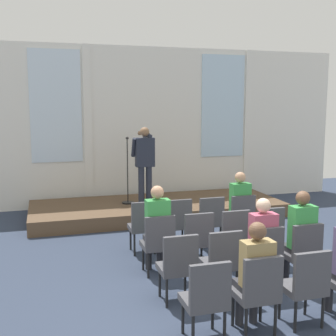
% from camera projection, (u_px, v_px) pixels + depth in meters
% --- Properties ---
extents(ground_plane, '(16.56, 16.56, 0.00)m').
position_uv_depth(ground_plane, '(258.00, 309.00, 5.46)').
color(ground_plane, '#2D384C').
extents(rear_partition, '(10.99, 0.14, 4.05)m').
position_uv_depth(rear_partition, '(144.00, 125.00, 11.22)').
color(rear_partition, silver).
rests_on(rear_partition, ground).
extents(stage_platform, '(5.81, 2.14, 0.30)m').
position_uv_depth(stage_platform, '(157.00, 208.00, 10.19)').
color(stage_platform, brown).
rests_on(stage_platform, ground).
extents(speaker, '(0.51, 0.69, 1.77)m').
position_uv_depth(speaker, '(145.00, 160.00, 9.84)').
color(speaker, '#232838').
rests_on(speaker, stage_platform).
extents(mic_stand, '(0.28, 0.28, 1.55)m').
position_uv_depth(mic_stand, '(128.00, 189.00, 10.00)').
color(mic_stand, black).
rests_on(mic_stand, stage_platform).
extents(chair_r0_c0, '(0.46, 0.44, 0.94)m').
position_uv_depth(chair_r0_c0, '(143.00, 224.00, 7.47)').
color(chair_r0_c0, black).
rests_on(chair_r0_c0, ground).
extents(chair_r0_c1, '(0.46, 0.44, 0.94)m').
position_uv_depth(chair_r0_c1, '(177.00, 221.00, 7.64)').
color(chair_r0_c1, black).
rests_on(chair_r0_c1, ground).
extents(chair_r0_c2, '(0.46, 0.44, 0.94)m').
position_uv_depth(chair_r0_c2, '(209.00, 218.00, 7.81)').
color(chair_r0_c2, black).
rests_on(chair_r0_c2, ground).
extents(chair_r0_c3, '(0.46, 0.44, 0.94)m').
position_uv_depth(chair_r0_c3, '(240.00, 216.00, 7.98)').
color(chair_r0_c3, black).
rests_on(chair_r0_c3, ground).
extents(audience_r0_c3, '(0.36, 0.39, 1.35)m').
position_uv_depth(audience_r0_c3, '(239.00, 204.00, 8.02)').
color(audience_r0_c3, '#2D2D33').
rests_on(audience_r0_c3, ground).
extents(chair_r1_c0, '(0.46, 0.44, 0.94)m').
position_uv_depth(chair_r1_c0, '(158.00, 241.00, 6.52)').
color(chair_r1_c0, black).
rests_on(chair_r1_c0, ground).
extents(audience_r1_c0, '(0.36, 0.39, 1.37)m').
position_uv_depth(audience_r1_c0, '(157.00, 225.00, 6.56)').
color(audience_r1_c0, '#2D2D33').
rests_on(audience_r1_c0, ground).
extents(chair_r1_c1, '(0.46, 0.44, 0.94)m').
position_uv_depth(chair_r1_c1, '(196.00, 237.00, 6.69)').
color(chair_r1_c1, black).
rests_on(chair_r1_c1, ground).
extents(chair_r1_c2, '(0.46, 0.44, 0.94)m').
position_uv_depth(chair_r1_c2, '(233.00, 234.00, 6.86)').
color(chair_r1_c2, black).
rests_on(chair_r1_c2, ground).
extents(chair_r1_c3, '(0.46, 0.44, 0.94)m').
position_uv_depth(chair_r1_c3, '(267.00, 231.00, 7.03)').
color(chair_r1_c3, black).
rests_on(chair_r1_c3, ground).
extents(chair_r2_c0, '(0.46, 0.44, 0.94)m').
position_uv_depth(chair_r2_c0, '(178.00, 264.00, 5.57)').
color(chair_r2_c0, black).
rests_on(chair_r2_c0, ground).
extents(chair_r2_c1, '(0.46, 0.44, 0.94)m').
position_uv_depth(chair_r2_c1, '(222.00, 259.00, 5.75)').
color(chair_r2_c1, black).
rests_on(chair_r2_c1, ground).
extents(chair_r2_c2, '(0.46, 0.44, 0.94)m').
position_uv_depth(chair_r2_c2, '(263.00, 255.00, 5.92)').
color(chair_r2_c2, black).
rests_on(chair_r2_c2, ground).
extents(audience_r2_c2, '(0.36, 0.39, 1.32)m').
position_uv_depth(audience_r2_c2, '(261.00, 239.00, 5.97)').
color(audience_r2_c2, '#2D2D33').
rests_on(audience_r2_c2, ground).
extents(chair_r2_c3, '(0.46, 0.44, 0.94)m').
position_uv_depth(chair_r2_c3, '(302.00, 250.00, 6.09)').
color(chair_r2_c3, black).
rests_on(chair_r2_c3, ground).
extents(audience_r2_c3, '(0.36, 0.39, 1.38)m').
position_uv_depth(audience_r2_c3, '(300.00, 233.00, 6.13)').
color(audience_r2_c3, '#2D2D33').
rests_on(audience_r2_c3, ground).
extents(chair_r3_c0, '(0.46, 0.44, 0.94)m').
position_uv_depth(chair_r3_c0, '(206.00, 296.00, 4.63)').
color(chair_r3_c0, black).
rests_on(chair_r3_c0, ground).
extents(chair_r3_c1, '(0.46, 0.44, 0.94)m').
position_uv_depth(chair_r3_c1, '(258.00, 289.00, 4.80)').
color(chair_r3_c1, black).
rests_on(chair_r3_c1, ground).
extents(audience_r3_c1, '(0.36, 0.39, 1.29)m').
position_uv_depth(audience_r3_c1, '(255.00, 271.00, 4.85)').
color(audience_r3_c1, '#2D2D33').
rests_on(audience_r3_c1, ground).
extents(chair_r3_c2, '(0.46, 0.44, 0.94)m').
position_uv_depth(chair_r3_c2, '(306.00, 283.00, 4.97)').
color(chair_r3_c2, black).
rests_on(chair_r3_c2, ground).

